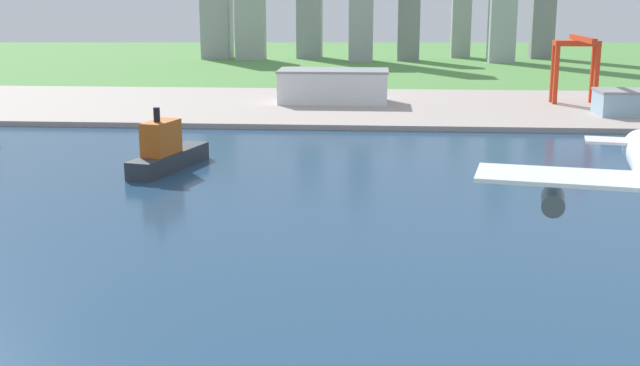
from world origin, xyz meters
The scene contains 7 objects.
ground_plane centered at (0.00, 300.00, 0.00)m, with size 2400.00×2400.00×0.00m, color #528D43.
water_bay centered at (0.00, 240.00, 0.07)m, with size 840.00×360.00×0.15m, color navy.
industrial_pier centered at (0.00, 490.00, 1.25)m, with size 840.00×140.00×2.50m, color #AA9E95.
container_barge centered at (-77.77, 333.79, 6.37)m, with size 19.07×43.45×22.13m.
port_crane_red centered at (95.24, 500.10, 28.24)m, with size 23.00×47.59×35.37m.
warehouse_main centered at (-30.84, 496.30, 11.20)m, with size 57.87×28.77×17.36m.
warehouse_annex centered at (112.71, 461.83, 8.47)m, with size 31.54×22.82×11.90m.
Camera 1 is at (-5.27, 70.34, 58.59)m, focal length 45.27 mm.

